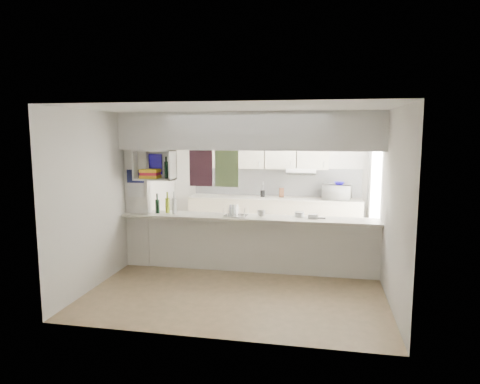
% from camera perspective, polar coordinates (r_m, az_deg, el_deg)
% --- Properties ---
extents(floor, '(4.80, 4.80, 0.00)m').
position_cam_1_polar(floor, '(7.23, 1.04, -10.44)').
color(floor, '#8C7651').
rests_on(floor, ground).
extents(ceiling, '(4.80, 4.80, 0.00)m').
position_cam_1_polar(ceiling, '(6.86, 1.09, 10.63)').
color(ceiling, white).
rests_on(ceiling, wall_back).
extents(wall_back, '(4.20, 0.00, 4.20)m').
position_cam_1_polar(wall_back, '(9.28, 3.60, 1.89)').
color(wall_back, silver).
rests_on(wall_back, floor).
extents(wall_left, '(0.00, 4.80, 4.80)m').
position_cam_1_polar(wall_left, '(7.57, -14.80, 0.25)').
color(wall_left, silver).
rests_on(wall_left, floor).
extents(wall_right, '(0.00, 4.80, 4.80)m').
position_cam_1_polar(wall_right, '(6.89, 18.54, -0.64)').
color(wall_right, silver).
rests_on(wall_right, floor).
extents(servery_partition, '(4.20, 0.50, 2.60)m').
position_cam_1_polar(servery_partition, '(6.92, -0.34, 2.81)').
color(servery_partition, silver).
rests_on(servery_partition, floor).
extents(cubby_shelf, '(0.65, 0.35, 0.50)m').
position_cam_1_polar(cubby_shelf, '(7.25, -11.32, 3.30)').
color(cubby_shelf, white).
rests_on(cubby_shelf, bulkhead).
extents(kitchen_run, '(3.60, 0.63, 2.24)m').
position_cam_1_polar(kitchen_run, '(9.07, 4.37, -1.29)').
color(kitchen_run, beige).
rests_on(kitchen_run, floor).
extents(microwave, '(0.61, 0.46, 0.31)m').
position_cam_1_polar(microwave, '(8.92, 12.79, -0.00)').
color(microwave, white).
rests_on(microwave, bench_top).
extents(bowl, '(0.22, 0.22, 0.05)m').
position_cam_1_polar(bowl, '(8.89, 13.09, 1.14)').
color(bowl, '#180D95').
rests_on(bowl, microwave).
extents(dish_rack, '(0.39, 0.30, 0.20)m').
position_cam_1_polar(dish_rack, '(7.00, -0.59, -2.58)').
color(dish_rack, silver).
rests_on(dish_rack, breakfast_bar).
extents(cup, '(0.15, 0.15, 0.10)m').
position_cam_1_polar(cup, '(6.90, 2.86, -2.85)').
color(cup, white).
rests_on(cup, dish_rack).
extents(wine_bottles, '(0.37, 0.15, 0.37)m').
position_cam_1_polar(wine_bottles, '(7.34, -9.75, -1.76)').
color(wine_bottles, black).
rests_on(wine_bottles, breakfast_bar).
extents(plastic_tubs, '(0.50, 0.23, 0.08)m').
position_cam_1_polar(plastic_tubs, '(6.98, 8.66, -3.08)').
color(plastic_tubs, silver).
rests_on(plastic_tubs, breakfast_bar).
extents(utensil_jar, '(0.10, 0.10, 0.14)m').
position_cam_1_polar(utensil_jar, '(9.08, 3.04, -0.22)').
color(utensil_jar, black).
rests_on(utensil_jar, bench_top).
extents(knife_block, '(0.11, 0.10, 0.20)m').
position_cam_1_polar(knife_block, '(9.06, 5.55, -0.07)').
color(knife_block, '#4E2C1A').
rests_on(knife_block, bench_top).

